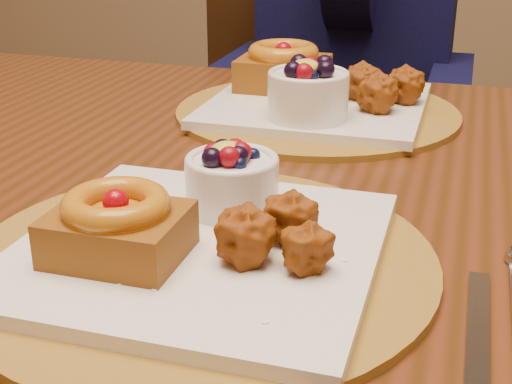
# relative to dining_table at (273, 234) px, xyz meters

# --- Properties ---
(dining_table) EXTENTS (1.60, 0.90, 0.76)m
(dining_table) POSITION_rel_dining_table_xyz_m (0.00, 0.00, 0.00)
(dining_table) COLOR #3B1E0A
(dining_table) RESTS_ON ground
(place_setting_near) EXTENTS (0.38, 0.38, 0.08)m
(place_setting_near) POSITION_rel_dining_table_xyz_m (-0.00, -0.22, 0.10)
(place_setting_near) COLOR brown
(place_setting_near) RESTS_ON dining_table
(place_setting_far) EXTENTS (0.38, 0.38, 0.09)m
(place_setting_far) POSITION_rel_dining_table_xyz_m (-0.00, 0.21, 0.11)
(place_setting_far) COLOR brown
(place_setting_far) RESTS_ON dining_table
(cutlery_near) EXTENTS (0.06, 0.17, 0.00)m
(cutlery_near) POSITION_rel_dining_table_xyz_m (0.23, -0.25, 0.08)
(cutlery_near) COLOR #B2B2B7
(cutlery_near) RESTS_ON dining_table
(chair_far) EXTENTS (0.61, 0.61, 1.01)m
(chair_far) POSITION_rel_dining_table_xyz_m (-0.13, 0.82, -0.12)
(chair_far) COLOR black
(chair_far) RESTS_ON ground
(diner) EXTENTS (0.47, 0.46, 0.77)m
(diner) POSITION_rel_dining_table_xyz_m (-0.04, 0.77, 0.14)
(diner) COLOR black
(diner) RESTS_ON ground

